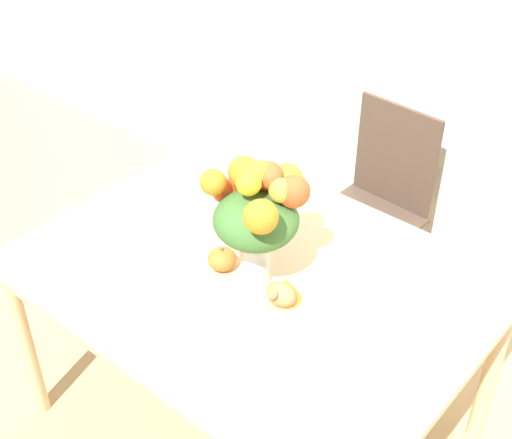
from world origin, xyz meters
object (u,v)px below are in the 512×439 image
Objects in this scene: flower_vase at (258,211)px; turkey_figurine at (284,291)px; pumpkin at (222,259)px; dining_chair_near_window at (374,207)px.

flower_vase reaches higher than turkey_figurine.
flower_vase is 4.37× the size of pumpkin.
pumpkin is at bearing -159.24° from flower_vase.
flower_vase is 1.11m from dining_chair_near_window.
flower_vase reaches higher than pumpkin.
pumpkin is at bearing -178.61° from turkey_figurine.
dining_chair_near_window is (-0.12, 0.95, -0.56)m from flower_vase.
turkey_figurine is 0.15× the size of dining_chair_near_window.
pumpkin is 0.70× the size of turkey_figurine.
turkey_figurine is at bearing 1.39° from pumpkin.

